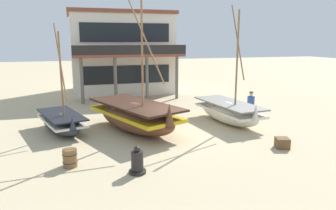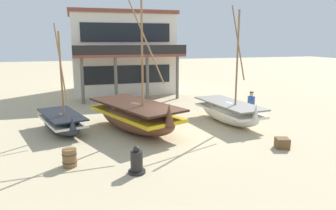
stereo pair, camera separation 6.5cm
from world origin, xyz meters
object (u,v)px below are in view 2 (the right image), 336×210
fishing_boat_near_left (229,111)px  fisherman_by_hull (251,106)px  harbor_building_main (121,52)px  wooden_barrel (70,158)px  fishing_boat_far_right (62,122)px  capstan_winch (137,162)px  cargo_crate (282,143)px  fishing_boat_centre_large (136,116)px

fishing_boat_near_left → fisherman_by_hull: fishing_boat_near_left is taller
fisherman_by_hull → harbor_building_main: (-5.66, 12.75, 2.70)m
fisherman_by_hull → wooden_barrel: (-10.30, -4.31, -0.48)m
fishing_boat_far_right → capstan_winch: fishing_boat_far_right is taller
cargo_crate → fishing_boat_near_left: bearing=92.6°
capstan_winch → cargo_crate: bearing=6.3°
fishing_boat_centre_large → fishing_boat_far_right: (-3.67, 0.92, -0.27)m
fishing_boat_centre_large → harbor_building_main: fishing_boat_centre_large is taller
fishing_boat_centre_large → harbor_building_main: bearing=84.2°
wooden_barrel → fishing_boat_far_right: bearing=94.4°
fisherman_by_hull → wooden_barrel: size_ratio=2.41×
fishing_boat_far_right → cargo_crate: 10.77m
fishing_boat_near_left → capstan_winch: 8.36m
fishing_boat_near_left → wooden_barrel: size_ratio=9.28×
fishing_boat_near_left → cargo_crate: fishing_boat_near_left is taller
fishing_boat_centre_large → harbor_building_main: size_ratio=0.89×
fisherman_by_hull → cargo_crate: (-1.38, -4.87, -0.60)m
fishing_boat_far_right → wooden_barrel: 4.88m
fisherman_by_hull → fishing_boat_centre_large: bearing=-177.0°
fishing_boat_centre_large → fisherman_by_hull: (7.01, 0.37, 0.01)m
harbor_building_main → capstan_winch: bearing=-97.3°
wooden_barrel → cargo_crate: wooden_barrel is taller
wooden_barrel → capstan_winch: bearing=-29.6°
fishing_boat_near_left → capstan_winch: fishing_boat_near_left is taller
capstan_winch → fisherman_by_hull: bearing=35.0°
fishing_boat_centre_large → fisherman_by_hull: size_ratio=4.70×
fishing_boat_centre_large → capstan_winch: bearing=-100.8°
fisherman_by_hull → wooden_barrel: fisherman_by_hull is taller
harbor_building_main → fishing_boat_far_right: bearing=-112.3°
cargo_crate → wooden_barrel: bearing=176.4°
capstan_winch → wooden_barrel: bearing=150.4°
wooden_barrel → cargo_crate: 8.94m
fishing_boat_near_left → fisherman_by_hull: (1.58, 0.27, 0.18)m
fishing_boat_centre_large → wooden_barrel: bearing=-129.9°
capstan_winch → wooden_barrel: size_ratio=1.44×
capstan_winch → harbor_building_main: bearing=82.7°
wooden_barrel → fisherman_by_hull: bearing=22.7°
fishing_boat_far_right → fishing_boat_centre_large: bearing=-14.1°
fishing_boat_far_right → capstan_winch: bearing=-66.6°
capstan_winch → wooden_barrel: (-2.29, 1.30, -0.05)m
fishing_boat_centre_large → wooden_barrel: size_ratio=11.30×
fisherman_by_hull → cargo_crate: size_ratio=3.06×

